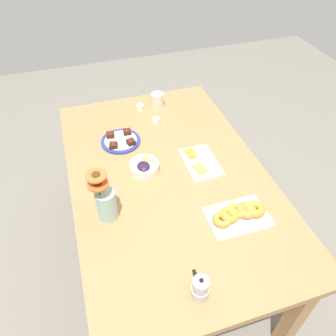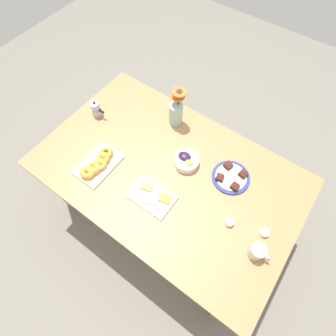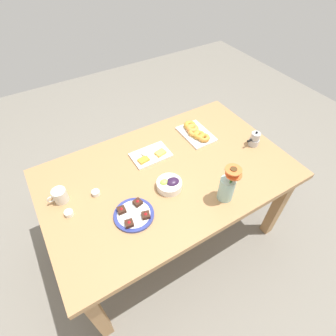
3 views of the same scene
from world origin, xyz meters
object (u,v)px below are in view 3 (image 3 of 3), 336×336
object	(u,v)px
grape_bowl	(170,184)
moka_pot	(255,139)
croissant_platter	(196,132)
dessert_plate	(134,214)
dining_table	(168,181)
coffee_mug	(60,196)
flower_vase	(227,187)
jam_cup_honey	(69,213)
cheese_platter	(151,155)
jam_cup_berry	(96,193)

from	to	relation	value
grape_bowl	moka_pot	distance (m)	0.72
croissant_platter	moka_pot	world-z (taller)	moka_pot
croissant_platter	dessert_plate	distance (m)	0.81
croissant_platter	dining_table	bearing A→B (deg)	30.70
coffee_mug	flower_vase	bearing A→B (deg)	150.16
dining_table	moka_pot	distance (m)	0.68
moka_pot	jam_cup_honey	bearing A→B (deg)	-4.16
jam_cup_honey	dessert_plate	bearing A→B (deg)	148.03
coffee_mug	moka_pot	world-z (taller)	moka_pot
jam_cup_honey	dessert_plate	xyz separation A→B (m)	(-0.31, 0.19, -0.00)
dining_table	moka_pot	xyz separation A→B (m)	(-0.66, 0.08, 0.13)
dining_table	moka_pot	size ratio (longest dim) A/B	13.45
croissant_platter	flower_vase	xyz separation A→B (m)	(0.19, 0.57, 0.07)
coffee_mug	grape_bowl	xyz separation A→B (m)	(-0.59, 0.24, -0.01)
dining_table	croissant_platter	xyz separation A→B (m)	(-0.37, -0.22, 0.11)
dining_table	jam_cup_honey	xyz separation A→B (m)	(0.64, -0.01, 0.10)
flower_vase	moka_pot	bearing A→B (deg)	-151.26
croissant_platter	jam_cup_honey	xyz separation A→B (m)	(1.01, 0.21, -0.01)
coffee_mug	moka_pot	distance (m)	1.33
dessert_plate	moka_pot	world-z (taller)	moka_pot
croissant_platter	flower_vase	distance (m)	0.60
cheese_platter	flower_vase	bearing A→B (deg)	111.11
moka_pot	cheese_platter	bearing A→B (deg)	-21.84
coffee_mug	flower_vase	distance (m)	0.96
croissant_platter	jam_cup_honey	distance (m)	1.03
jam_cup_honey	flower_vase	distance (m)	0.90
croissant_platter	jam_cup_berry	xyz separation A→B (m)	(0.83, 0.15, -0.01)
cheese_platter	jam_cup_berry	distance (m)	0.45
coffee_mug	jam_cup_berry	world-z (taller)	coffee_mug
dining_table	dessert_plate	size ratio (longest dim) A/B	7.06
coffee_mug	jam_cup_honey	xyz separation A→B (m)	(-0.01, 0.12, -0.03)
dining_table	dessert_plate	world-z (taller)	dessert_plate
grape_bowl	coffee_mug	bearing A→B (deg)	-22.35
jam_cup_berry	flower_vase	distance (m)	0.77
jam_cup_honey	jam_cup_berry	size ratio (longest dim) A/B	1.00
croissant_platter	jam_cup_berry	bearing A→B (deg)	10.30
dessert_plate	jam_cup_berry	bearing A→B (deg)	-62.84
grape_bowl	croissant_platter	world-z (taller)	grape_bowl
cheese_platter	dining_table	bearing A→B (deg)	97.04
dining_table	jam_cup_berry	xyz separation A→B (m)	(0.46, -0.07, 0.10)
dessert_plate	dining_table	bearing A→B (deg)	-151.25
croissant_platter	dessert_plate	xyz separation A→B (m)	(0.70, 0.40, -0.01)
croissant_platter	jam_cup_berry	world-z (taller)	croissant_platter
coffee_mug	dining_table	bearing A→B (deg)	168.56
flower_vase	moka_pot	distance (m)	0.55
jam_cup_honey	jam_cup_berry	bearing A→B (deg)	-161.82
coffee_mug	flower_vase	xyz separation A→B (m)	(-0.83, 0.48, 0.05)
flower_vase	dining_table	bearing A→B (deg)	-62.09
jam_cup_berry	jam_cup_honey	bearing A→B (deg)	18.18
moka_pot	jam_cup_berry	bearing A→B (deg)	-7.80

